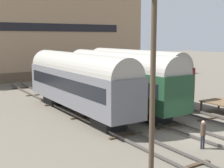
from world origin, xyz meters
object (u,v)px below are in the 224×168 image
(train_car_maroon, at_px, (133,71))
(train_car_green, at_px, (119,77))
(train_car_grey, at_px, (78,80))
(person_worker, at_px, (203,132))
(utility_pole, at_px, (153,79))

(train_car_maroon, distance_m, train_car_green, 5.44)
(train_car_grey, bearing_deg, train_car_green, -1.14)
(train_car_green, xyz_separation_m, person_worker, (-1.64, -11.64, -1.97))
(train_car_green, relative_size, utility_pole, 1.68)
(train_car_maroon, bearing_deg, train_car_green, -140.68)
(train_car_maroon, bearing_deg, person_worker, -111.18)
(train_car_grey, xyz_separation_m, person_worker, (2.57, -11.72, -1.99))
(train_car_green, bearing_deg, train_car_grey, 178.86)
(utility_pole, bearing_deg, train_car_grey, 77.25)
(train_car_grey, relative_size, train_car_maroon, 1.04)
(person_worker, distance_m, utility_pole, 7.16)
(train_car_green, height_order, utility_pole, utility_pole)
(train_car_grey, distance_m, train_car_green, 4.21)
(train_car_maroon, relative_size, utility_pole, 1.59)
(person_worker, bearing_deg, train_car_maroon, 68.82)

